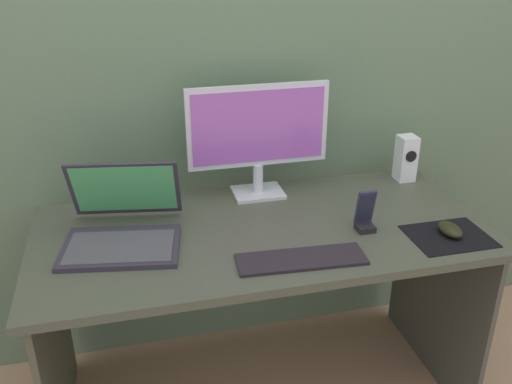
{
  "coord_description": "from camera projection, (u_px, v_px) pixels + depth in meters",
  "views": [
    {
      "loc": [
        -0.4,
        -1.54,
        1.59
      ],
      "look_at": [
        -0.02,
        -0.02,
        0.86
      ],
      "focal_mm": 39.41,
      "sensor_mm": 36.0,
      "label": 1
    }
  ],
  "objects": [
    {
      "name": "wall_back",
      "position": [
        232.0,
        37.0,
        1.95
      ],
      "size": [
        6.0,
        0.04,
        2.5
      ],
      "primitive_type": "cube",
      "color": "#5E795A",
      "rests_on": "ground_plane"
    },
    {
      "name": "desk",
      "position": [
        261.0,
        266.0,
        1.88
      ],
      "size": [
        1.46,
        0.68,
        0.71
      ],
      "color": "#464C3C",
      "rests_on": "ground_plane"
    },
    {
      "name": "monitor",
      "position": [
        258.0,
        134.0,
        1.95
      ],
      "size": [
        0.5,
        0.14,
        0.41
      ],
      "color": "silver",
      "rests_on": "desk"
    },
    {
      "name": "speaker_right",
      "position": [
        406.0,
        158.0,
        2.13
      ],
      "size": [
        0.07,
        0.07,
        0.18
      ],
      "color": "white",
      "rests_on": "desk"
    },
    {
      "name": "laptop",
      "position": [
        122.0,
        227.0,
        1.73
      ],
      "size": [
        0.4,
        0.4,
        0.23
      ],
      "color": "#312B38",
      "rests_on": "desk"
    },
    {
      "name": "keyboard_external",
      "position": [
        301.0,
        259.0,
        1.64
      ],
      "size": [
        0.39,
        0.14,
        0.01
      ],
      "primitive_type": "cube",
      "rotation": [
        0.0,
        0.0,
        -0.06
      ],
      "color": "black",
      "rests_on": "desk"
    },
    {
      "name": "mousepad",
      "position": [
        449.0,
        236.0,
        1.77
      ],
      "size": [
        0.25,
        0.2,
        0.0
      ],
      "primitive_type": "cube",
      "color": "black",
      "rests_on": "desk"
    },
    {
      "name": "mouse",
      "position": [
        450.0,
        229.0,
        1.76
      ],
      "size": [
        0.06,
        0.1,
        0.04
      ],
      "primitive_type": "ellipsoid",
      "rotation": [
        0.0,
        0.0,
        0.05
      ],
      "color": "black",
      "rests_on": "mousepad"
    },
    {
      "name": "phone_in_dock",
      "position": [
        365.0,
        216.0,
        1.79
      ],
      "size": [
        0.06,
        0.06,
        0.14
      ],
      "color": "black",
      "rests_on": "desk"
    }
  ]
}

